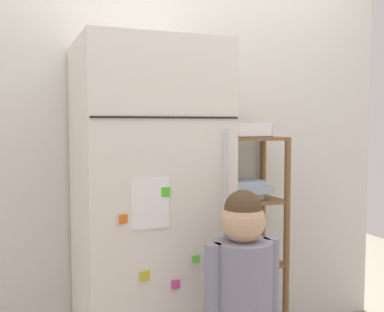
% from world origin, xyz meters
% --- Properties ---
extents(kitchen_wall_back, '(2.73, 0.03, 2.18)m').
position_xyz_m(kitchen_wall_back, '(0.00, 0.36, 1.09)').
color(kitchen_wall_back, silver).
rests_on(kitchen_wall_back, ground).
extents(refrigerator, '(0.66, 0.65, 1.68)m').
position_xyz_m(refrigerator, '(-0.30, 0.02, 0.84)').
color(refrigerator, silver).
rests_on(refrigerator, ground).
extents(child_standing, '(0.33, 0.25, 1.04)m').
position_xyz_m(child_standing, '(-0.05, -0.50, 0.63)').
color(child_standing, '#3C3A34').
rests_on(child_standing, ground).
extents(pantry_shelf_unit, '(0.44, 0.30, 1.23)m').
position_xyz_m(pantry_shelf_unit, '(0.31, 0.18, 0.78)').
color(pantry_shelf_unit, brown).
rests_on(pantry_shelf_unit, ground).
extents(fruit_bin, '(0.22, 0.19, 0.08)m').
position_xyz_m(fruit_bin, '(0.32, 0.16, 1.26)').
color(fruit_bin, white).
rests_on(fruit_bin, pantry_shelf_unit).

